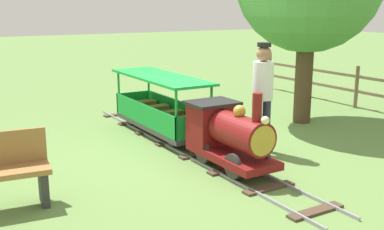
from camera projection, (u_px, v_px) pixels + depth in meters
ground_plane at (192, 151)px, 7.03m from camera, size 60.00×60.00×0.00m
track at (188, 148)px, 7.13m from camera, size 0.70×6.05×0.04m
locomotive at (228, 133)px, 6.16m from camera, size 0.66×1.45×1.08m
passenger_car at (161, 111)px, 7.79m from camera, size 0.76×2.35×0.97m
conductor_person at (263, 89)px, 6.75m from camera, size 0.30×0.30×1.62m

